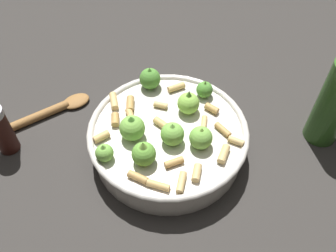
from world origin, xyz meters
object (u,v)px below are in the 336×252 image
pepper_shaker (1,130)px  wooden_spoon (40,116)px  cooking_pan (167,136)px  olive_oil_bottle (336,101)px

pepper_shaker → wooden_spoon: size_ratio=0.44×
cooking_pan → olive_oil_bottle: size_ratio=1.24×
olive_oil_bottle → wooden_spoon: olive_oil_bottle is taller
olive_oil_bottle → wooden_spoon: bearing=-145.6°
wooden_spoon → olive_oil_bottle: bearing=34.4°
cooking_pan → wooden_spoon: bearing=-158.0°
cooking_pan → wooden_spoon: size_ratio=1.20×
cooking_pan → wooden_spoon: (-0.23, -0.09, -0.03)m
cooking_pan → olive_oil_bottle: olive_oil_bottle is taller
olive_oil_bottle → cooking_pan: bearing=-134.5°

